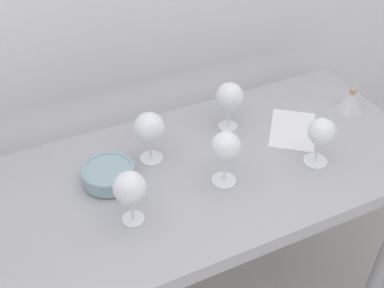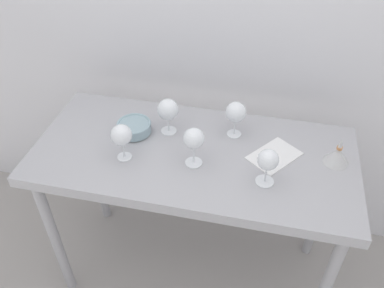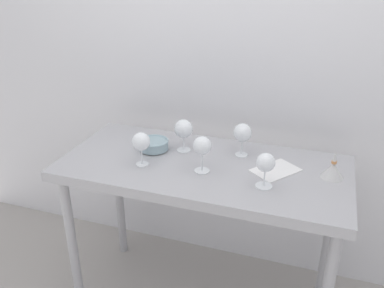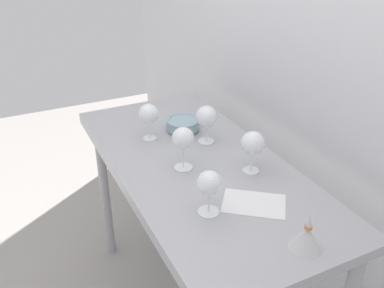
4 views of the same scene
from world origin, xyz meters
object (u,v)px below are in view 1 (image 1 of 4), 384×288
wine_glass_far_left (149,129)px  tasting_bowl (109,174)px  wine_glass_near_left (130,189)px  wine_glass_far_right (230,98)px  wine_glass_near_right (321,133)px  wine_glass_near_center (226,148)px  tasting_sheet_upper (293,130)px  decanter_funnel (351,100)px

wine_glass_far_left → tasting_bowl: size_ratio=1.08×
wine_glass_near_left → wine_glass_far_left: size_ratio=0.98×
wine_glass_far_right → wine_glass_near_right: size_ratio=1.06×
wine_glass_near_left → tasting_bowl: size_ratio=1.06×
wine_glass_near_left → wine_glass_near_center: wine_glass_near_center is taller
wine_glass_far_right → tasting_bowl: size_ratio=1.09×
wine_glass_near_left → wine_glass_far_left: (0.14, 0.22, -0.00)m
wine_glass_near_left → tasting_sheet_upper: (0.62, 0.15, -0.12)m
wine_glass_near_left → wine_glass_near_center: size_ratio=0.94×
decanter_funnel → wine_glass_far_left: bearing=176.2°
wine_glass_far_right → wine_glass_far_left: size_ratio=1.00×
wine_glass_near_right → tasting_bowl: (-0.61, 0.19, -0.08)m
decanter_funnel → tasting_bowl: bearing=179.6°
wine_glass_near_right → wine_glass_near_left: wine_glass_near_left is taller
wine_glass_near_right → wine_glass_near_left: 0.60m
wine_glass_near_right → decanter_funnel: bearing=32.8°
wine_glass_near_right → wine_glass_near_left: bearing=178.4°
wine_glass_far_right → wine_glass_near_left: bearing=-149.3°
wine_glass_near_left → wine_glass_far_left: bearing=57.4°
decanter_funnel → wine_glass_near_left: bearing=-169.3°
wine_glass_near_left → tasting_bowl: wine_glass_near_left is taller
wine_glass_near_right → tasting_bowl: wine_glass_near_right is taller
wine_glass_far_left → wine_glass_near_left: bearing=-122.6°
decanter_funnel → wine_glass_near_center: bearing=-166.8°
wine_glass_far_right → decanter_funnel: wine_glass_far_right is taller
wine_glass_near_right → wine_glass_far_left: 0.51m
wine_glass_far_right → wine_glass_near_center: size_ratio=0.97×
tasting_bowl → decanter_funnel: (0.89, -0.01, 0.01)m
wine_glass_far_right → decanter_funnel: (0.44, -0.09, -0.08)m
tasting_sheet_upper → decanter_funnel: decanter_funnel is taller
wine_glass_near_right → wine_glass_near_center: 0.30m
wine_glass_far_left → decanter_funnel: bearing=-3.8°
wine_glass_far_right → wine_glass_near_left: 0.51m
wine_glass_far_right → tasting_sheet_upper: (0.19, -0.11, -0.12)m
wine_glass_near_center → tasting_bowl: 0.35m
wine_glass_near_left → tasting_sheet_upper: size_ratio=0.77×
wine_glass_near_center → tasting_sheet_upper: bearing=19.9°
wine_glass_near_center → tasting_sheet_upper: (0.33, 0.12, -0.13)m
tasting_sheet_upper → wine_glass_far_left: bearing=-150.5°
wine_glass_near_left → tasting_bowl: 0.19m
wine_glass_near_right → wine_glass_far_left: (-0.46, 0.23, 0.01)m
wine_glass_far_left → tasting_bowl: 0.18m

